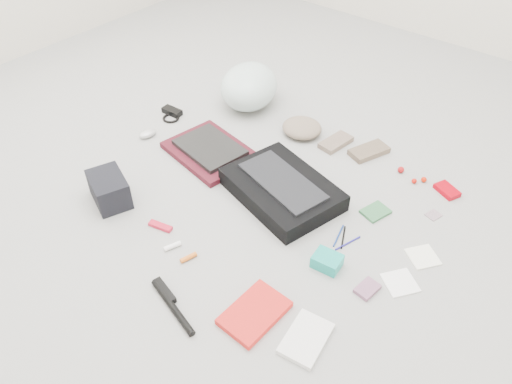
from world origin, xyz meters
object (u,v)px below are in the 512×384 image
Objects in this scene: messenger_bag at (282,189)px; camera_bag at (109,189)px; bike_helmet at (249,86)px; laptop at (210,147)px; book_red at (255,313)px; accordion_wallet at (327,261)px.

messenger_bag is 2.46× the size of camera_bag.
bike_helmet is 0.97m from camera_bag.
camera_bag is (-0.10, -0.51, 0.02)m from laptop.
messenger_bag is 0.62m from book_red.
accordion_wallet is (0.37, -0.20, -0.01)m from messenger_bag.
accordion_wallet is (0.95, -0.69, -0.09)m from bike_helmet.
laptop is 0.94m from book_red.
camera_bag is at bearing 177.87° from book_red.
messenger_bag reaches higher than laptop.
accordion_wallet is at bearing -5.95° from laptop.
book_red is 0.35m from accordion_wallet.
book_red is at bearing -73.98° from bike_helmet.
bike_helmet reaches higher than laptop.
accordion_wallet reaches higher than book_red.
messenger_bag is 0.45m from laptop.
bike_helmet is 1.91× the size of camera_bag.
bike_helmet is at bearing 154.91° from messenger_bag.
accordion_wallet is at bearing -60.48° from bike_helmet.
bike_helmet is at bearing 113.80° from camera_bag.
camera_bag is (-0.55, -0.48, 0.02)m from messenger_bag.
camera_bag is at bearing -124.17° from messenger_bag.
messenger_bag is 0.73m from camera_bag.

